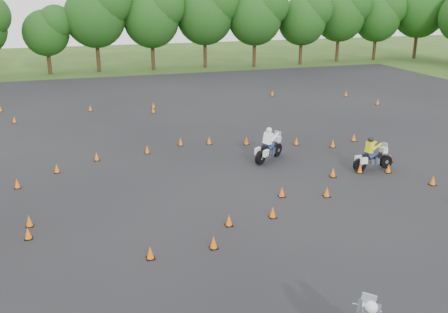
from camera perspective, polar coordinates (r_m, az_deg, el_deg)
name	(u,v)px	position (r m, az deg, el deg)	size (l,w,h in m)	color
ground	(252,212)	(21.28, 3.24, -6.34)	(140.00, 140.00, 0.00)	#2D5119
asphalt_pad	(213,166)	(26.56, -1.29, -1.13)	(62.00, 62.00, 0.00)	black
treeline	(175,32)	(54.11, -5.62, 13.98)	(87.41, 32.81, 10.74)	#1A4213
traffic_cones	(208,162)	(26.54, -1.82, -0.64)	(36.59, 32.91, 0.45)	orange
rider_yellow	(374,154)	(26.91, 16.77, 0.32)	(2.30, 0.71, 1.78)	#CDD312
rider_white	(269,143)	(27.34, 5.14, 1.51)	(2.50, 0.77, 1.93)	white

